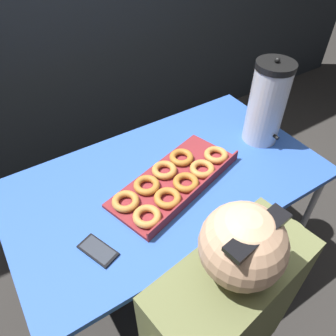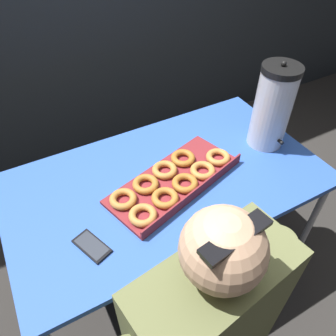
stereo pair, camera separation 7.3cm
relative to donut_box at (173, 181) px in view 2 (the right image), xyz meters
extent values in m
plane|color=#2D2B28|center=(0.00, 0.05, -0.79)|extent=(12.00, 12.00, 0.00)
cube|color=#2D56B2|center=(0.00, 0.05, -0.04)|extent=(1.44, 0.81, 0.03)
cylinder|color=#ADADB2|center=(0.67, -0.31, -0.42)|extent=(0.03, 0.03, 0.74)
cylinder|color=#ADADB2|center=(-0.68, 0.41, -0.42)|extent=(0.03, 0.03, 0.74)
cylinder|color=#ADADB2|center=(0.67, 0.41, -0.42)|extent=(0.03, 0.03, 0.74)
cube|color=maroon|center=(0.01, 0.01, -0.01)|extent=(0.68, 0.43, 0.02)
cube|color=maroon|center=(0.05, -0.11, 0.01)|extent=(0.60, 0.19, 0.04)
torus|color=#C17F3D|center=(-0.20, -0.12, 0.01)|extent=(0.14, 0.14, 0.03)
torus|color=#B06E2C|center=(-0.08, -0.08, 0.01)|extent=(0.12, 0.12, 0.03)
torus|color=#AC6927|center=(0.03, -0.05, 0.01)|extent=(0.16, 0.16, 0.03)
torus|color=#C17F3D|center=(0.15, -0.02, 0.01)|extent=(0.13, 0.13, 0.03)
torus|color=#C3813F|center=(0.26, 0.03, 0.01)|extent=(0.14, 0.14, 0.03)
torus|color=#BA7835|center=(-0.24, 0.00, 0.01)|extent=(0.16, 0.16, 0.03)
torus|color=#B06E2C|center=(-0.12, 0.03, 0.01)|extent=(0.16, 0.16, 0.03)
torus|color=#BF7D3A|center=(0.00, 0.07, 0.01)|extent=(0.14, 0.14, 0.03)
torus|color=#AD6B28|center=(0.11, 0.10, 0.01)|extent=(0.16, 0.16, 0.03)
cylinder|color=silver|center=(0.56, 0.04, 0.17)|extent=(0.18, 0.18, 0.39)
cylinder|color=black|center=(0.56, 0.04, 0.38)|extent=(0.18, 0.18, 0.03)
sphere|color=black|center=(0.56, 0.04, 0.40)|extent=(0.02, 0.02, 0.02)
cylinder|color=black|center=(0.56, -0.05, 0.05)|extent=(0.02, 0.04, 0.02)
cube|color=black|center=(-0.43, -0.14, -0.02)|extent=(0.12, 0.17, 0.01)
cube|color=#2D333D|center=(-0.43, -0.14, -0.01)|extent=(0.11, 0.15, 0.00)
cube|color=#60663D|center=(-0.21, -0.59, 0.01)|extent=(0.50, 0.28, 0.60)
sphere|color=tan|center=(-0.21, -0.59, 0.41)|extent=(0.20, 0.20, 0.20)
cube|color=black|center=(-0.21, -0.61, 0.49)|extent=(0.18, 0.07, 0.01)
cylinder|color=#60663D|center=(0.05, -0.55, -0.02)|extent=(0.10, 0.10, 0.48)
camera|label=1|loc=(-0.57, -0.84, 1.04)|focal=35.00mm
camera|label=2|loc=(-0.51, -0.88, 1.04)|focal=35.00mm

